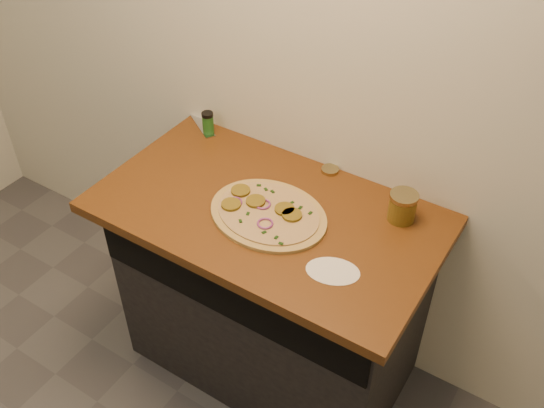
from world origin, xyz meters
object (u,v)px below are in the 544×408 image
Objects in this scene: pizza at (267,213)px; salsa_jar at (402,207)px; chefs_knife at (195,114)px; spice_shaker at (208,123)px.

pizza is 0.45m from salsa_jar.
pizza is at bearing -149.69° from salsa_jar.
chefs_knife is 0.16m from spice_shaker.
chefs_knife is 3.06× the size of spice_shaker.
chefs_knife is (-0.60, 0.38, -0.00)m from pizza.
spice_shaker is at bearing -31.05° from chefs_knife.
spice_shaker is (-0.47, 0.30, 0.04)m from pizza.
salsa_jar is (0.99, -0.15, 0.05)m from chefs_knife.
salsa_jar is (0.39, 0.23, 0.04)m from pizza.
chefs_knife is at bearing 148.13° from pizza.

